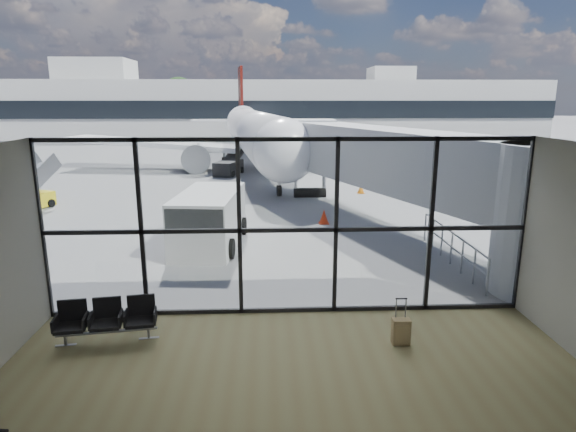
{
  "coord_description": "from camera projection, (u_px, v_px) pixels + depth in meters",
  "views": [
    {
      "loc": [
        -0.51,
        -11.52,
        5.36
      ],
      "look_at": [
        0.14,
        3.0,
        1.83
      ],
      "focal_mm": 30.0,
      "sensor_mm": 36.0,
      "label": 1
    }
  ],
  "objects": [
    {
      "name": "tree_2",
      "position": [
        70.0,
        96.0,
        79.56
      ],
      "size": [
        6.27,
        6.27,
        9.03
      ],
      "color": "#382619",
      "rests_on": "ground"
    },
    {
      "name": "ground",
      "position": [
        271.0,
        151.0,
        51.3
      ],
      "size": [
        220.0,
        220.0,
        0.0
      ],
      "primitive_type": "plane",
      "color": "slate",
      "rests_on": "ground"
    },
    {
      "name": "tree_4",
      "position": [
        143.0,
        100.0,
        80.22
      ],
      "size": [
        5.61,
        5.61,
        8.07
      ],
      "color": "#382619",
      "rests_on": "ground"
    },
    {
      "name": "airliner",
      "position": [
        255.0,
        133.0,
        39.42
      ],
      "size": [
        29.49,
        34.3,
        8.85
      ],
      "rotation": [
        0.0,
        0.0,
        0.12
      ],
      "color": "white",
      "rests_on": "ground"
    },
    {
      "name": "seating_row",
      "position": [
        107.0,
        318.0,
        10.9
      ],
      "size": [
        2.19,
        0.9,
        0.98
      ],
      "rotation": [
        0.0,
        0.0,
        0.14
      ],
      "color": "gray",
      "rests_on": "ground"
    },
    {
      "name": "tree_1",
      "position": [
        33.0,
        100.0,
        79.45
      ],
      "size": [
        5.61,
        5.61,
        8.07
      ],
      "color": "#382619",
      "rests_on": "ground"
    },
    {
      "name": "suitcase",
      "position": [
        401.0,
        331.0,
        10.73
      ],
      "size": [
        0.4,
        0.3,
        1.07
      ],
      "rotation": [
        0.0,
        0.0,
        -0.02
      ],
      "color": "olive",
      "rests_on": "ground"
    },
    {
      "name": "far_terminal",
      "position": [
        266.0,
        107.0,
        71.61
      ],
      "size": [
        80.0,
        12.2,
        11.0
      ],
      "color": "beige",
      "rests_on": "ground"
    },
    {
      "name": "apron_railing",
      "position": [
        452.0,
        243.0,
        15.94
      ],
      "size": [
        0.06,
        5.46,
        1.11
      ],
      "color": "gray",
      "rests_on": "ground"
    },
    {
      "name": "lounge_shell",
      "position": [
        302.0,
        286.0,
        7.19
      ],
      "size": [
        12.02,
        8.01,
        4.51
      ],
      "color": "brown",
      "rests_on": "ground"
    },
    {
      "name": "tree_3",
      "position": [
        107.0,
        104.0,
        80.11
      ],
      "size": [
        4.95,
        4.95,
        7.12
      ],
      "color": "#382619",
      "rests_on": "ground"
    },
    {
      "name": "tree_5",
      "position": [
        179.0,
        96.0,
        80.34
      ],
      "size": [
        6.27,
        6.27,
        9.03
      ],
      "color": "#382619",
      "rests_on": "ground"
    },
    {
      "name": "jet_bridge",
      "position": [
        404.0,
        167.0,
        18.9
      ],
      "size": [
        8.0,
        16.5,
        4.33
      ],
      "color": "#A7A9AC",
      "rests_on": "ground"
    },
    {
      "name": "mobile_stairs",
      "position": [
        26.0,
        199.0,
        24.05
      ],
      "size": [
        2.52,
        3.32,
        2.12
      ],
      "rotation": [
        0.0,
        0.0,
        -0.43
      ],
      "color": "yellow",
      "rests_on": "ground"
    },
    {
      "name": "traffic_cone_c",
      "position": [
        361.0,
        188.0,
        28.19
      ],
      "size": [
        0.43,
        0.43,
        0.61
      ],
      "color": "orange",
      "rests_on": "ground"
    },
    {
      "name": "traffic_cone_b",
      "position": [
        324.0,
        217.0,
        21.29
      ],
      "size": [
        0.44,
        0.44,
        0.63
      ],
      "color": "red",
      "rests_on": "ground"
    },
    {
      "name": "belt_loader",
      "position": [
        229.0,
        167.0,
        35.14
      ],
      "size": [
        2.31,
        3.98,
        1.74
      ],
      "rotation": [
        0.0,
        0.0,
        -0.29
      ],
      "color": "black",
      "rests_on": "ground"
    },
    {
      "name": "service_van",
      "position": [
        209.0,
        219.0,
        17.81
      ],
      "size": [
        2.63,
        4.84,
        2.03
      ],
      "rotation": [
        0.0,
        0.0,
        -0.09
      ],
      "color": "silver",
      "rests_on": "ground"
    },
    {
      "name": "traffic_cone_a",
      "position": [
        234.0,
        203.0,
        24.0
      ],
      "size": [
        0.45,
        0.45,
        0.65
      ],
      "color": "orange",
      "rests_on": "ground"
    },
    {
      "name": "glass_curtain_wall",
      "position": [
        288.0,
        228.0,
        11.94
      ],
      "size": [
        12.1,
        0.12,
        4.5
      ],
      "color": "white",
      "rests_on": "ground"
    }
  ]
}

